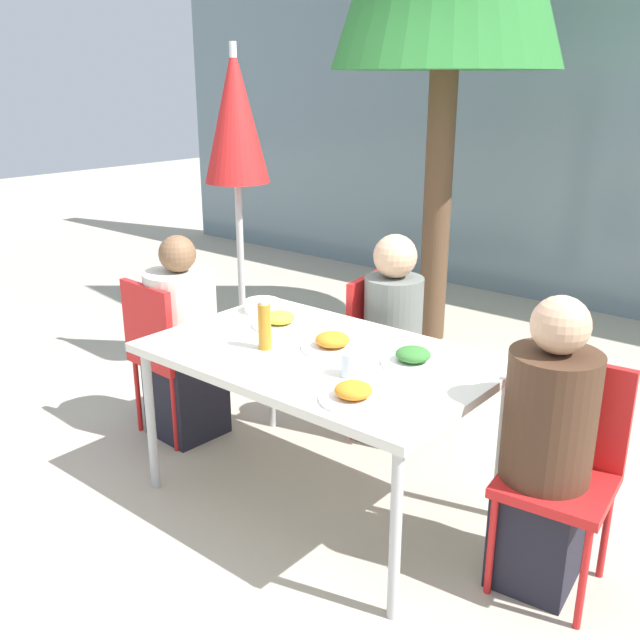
{
  "coord_description": "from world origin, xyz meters",
  "views": [
    {
      "loc": [
        1.86,
        -2.24,
        1.89
      ],
      "look_at": [
        0.0,
        0.0,
        0.9
      ],
      "focal_mm": 40.0,
      "sensor_mm": 36.0,
      "label": 1
    }
  ],
  "objects_px": {
    "chair_far": "(383,343)",
    "salad_bowl": "(262,306)",
    "closed_umbrella": "(236,130)",
    "bottle": "(265,326)",
    "drinking_cup": "(351,364)",
    "person_far": "(392,344)",
    "person_left": "(183,345)",
    "chair_right": "(564,457)",
    "chair_left": "(166,346)",
    "person_right": "(546,455)"
  },
  "relations": [
    {
      "from": "person_right",
      "to": "chair_far",
      "type": "distance_m",
      "value": 1.37
    },
    {
      "from": "chair_left",
      "to": "person_far",
      "type": "distance_m",
      "value": 1.21
    },
    {
      "from": "chair_far",
      "to": "closed_umbrella",
      "type": "relative_size",
      "value": 0.42
    },
    {
      "from": "chair_far",
      "to": "person_far",
      "type": "distance_m",
      "value": 0.1
    },
    {
      "from": "chair_left",
      "to": "person_right",
      "type": "relative_size",
      "value": 0.75
    },
    {
      "from": "person_far",
      "to": "drinking_cup",
      "type": "distance_m",
      "value": 0.96
    },
    {
      "from": "chair_right",
      "to": "person_right",
      "type": "bearing_deg",
      "value": 57.93
    },
    {
      "from": "bottle",
      "to": "salad_bowl",
      "type": "distance_m",
      "value": 0.54
    },
    {
      "from": "chair_right",
      "to": "closed_umbrella",
      "type": "height_order",
      "value": "closed_umbrella"
    },
    {
      "from": "closed_umbrella",
      "to": "bottle",
      "type": "distance_m",
      "value": 1.67
    },
    {
      "from": "person_far",
      "to": "person_right",
      "type": "bearing_deg",
      "value": 52.56
    },
    {
      "from": "chair_left",
      "to": "bottle",
      "type": "bearing_deg",
      "value": -3.61
    },
    {
      "from": "person_left",
      "to": "salad_bowl",
      "type": "bearing_deg",
      "value": 28.77
    },
    {
      "from": "chair_right",
      "to": "salad_bowl",
      "type": "height_order",
      "value": "chair_right"
    },
    {
      "from": "chair_right",
      "to": "drinking_cup",
      "type": "bearing_deg",
      "value": 15.59
    },
    {
      "from": "person_left",
      "to": "person_right",
      "type": "distance_m",
      "value": 2.01
    },
    {
      "from": "person_far",
      "to": "closed_umbrella",
      "type": "relative_size",
      "value": 0.55
    },
    {
      "from": "chair_far",
      "to": "person_far",
      "type": "bearing_deg",
      "value": 57.93
    },
    {
      "from": "chair_far",
      "to": "person_far",
      "type": "relative_size",
      "value": 0.78
    },
    {
      "from": "chair_left",
      "to": "person_right",
      "type": "xyz_separation_m",
      "value": [
        2.07,
        0.13,
        0.03
      ]
    },
    {
      "from": "chair_right",
      "to": "person_far",
      "type": "xyz_separation_m",
      "value": [
        -1.15,
        0.54,
        0.03
      ]
    },
    {
      "from": "closed_umbrella",
      "to": "person_far",
      "type": "bearing_deg",
      "value": -5.55
    },
    {
      "from": "chair_far",
      "to": "salad_bowl",
      "type": "bearing_deg",
      "value": -46.33
    },
    {
      "from": "chair_left",
      "to": "drinking_cup",
      "type": "height_order",
      "value": "chair_left"
    },
    {
      "from": "person_left",
      "to": "closed_umbrella",
      "type": "distance_m",
      "value": 1.38
    },
    {
      "from": "person_far",
      "to": "drinking_cup",
      "type": "relative_size",
      "value": 11.38
    },
    {
      "from": "drinking_cup",
      "to": "chair_left",
      "type": "bearing_deg",
      "value": 175.75
    },
    {
      "from": "closed_umbrella",
      "to": "drinking_cup",
      "type": "bearing_deg",
      "value": -30.82
    },
    {
      "from": "chair_left",
      "to": "bottle",
      "type": "relative_size",
      "value": 3.94
    },
    {
      "from": "chair_far",
      "to": "salad_bowl",
      "type": "distance_m",
      "value": 0.7
    },
    {
      "from": "bottle",
      "to": "chair_right",
      "type": "bearing_deg",
      "value": 13.98
    },
    {
      "from": "drinking_cup",
      "to": "chair_far",
      "type": "bearing_deg",
      "value": 117.05
    },
    {
      "from": "chair_left",
      "to": "salad_bowl",
      "type": "height_order",
      "value": "chair_left"
    },
    {
      "from": "person_left",
      "to": "chair_right",
      "type": "relative_size",
      "value": 1.27
    },
    {
      "from": "chair_left",
      "to": "bottle",
      "type": "distance_m",
      "value": 0.91
    },
    {
      "from": "drinking_cup",
      "to": "bottle",
      "type": "bearing_deg",
      "value": -179.86
    },
    {
      "from": "chair_right",
      "to": "salad_bowl",
      "type": "bearing_deg",
      "value": -8.2
    },
    {
      "from": "chair_far",
      "to": "person_right",
      "type": "bearing_deg",
      "value": 52.93
    },
    {
      "from": "closed_umbrella",
      "to": "drinking_cup",
      "type": "height_order",
      "value": "closed_umbrella"
    },
    {
      "from": "person_right",
      "to": "closed_umbrella",
      "type": "relative_size",
      "value": 0.56
    },
    {
      "from": "chair_left",
      "to": "salad_bowl",
      "type": "distance_m",
      "value": 0.6
    },
    {
      "from": "chair_left",
      "to": "person_far",
      "type": "bearing_deg",
      "value": 41.31
    },
    {
      "from": "person_left",
      "to": "chair_right",
      "type": "distance_m",
      "value": 2.06
    },
    {
      "from": "chair_far",
      "to": "closed_umbrella",
      "type": "height_order",
      "value": "closed_umbrella"
    },
    {
      "from": "person_right",
      "to": "person_far",
      "type": "height_order",
      "value": "person_right"
    },
    {
      "from": "chair_left",
      "to": "closed_umbrella",
      "type": "xyz_separation_m",
      "value": [
        -0.31,
        0.87,
        1.06
      ]
    },
    {
      "from": "chair_far",
      "to": "closed_umbrella",
      "type": "distance_m",
      "value": 1.59
    },
    {
      "from": "person_left",
      "to": "bottle",
      "type": "height_order",
      "value": "person_left"
    },
    {
      "from": "chair_right",
      "to": "closed_umbrella",
      "type": "relative_size",
      "value": 0.42
    },
    {
      "from": "person_left",
      "to": "chair_right",
      "type": "bearing_deg",
      "value": 6.96
    }
  ]
}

